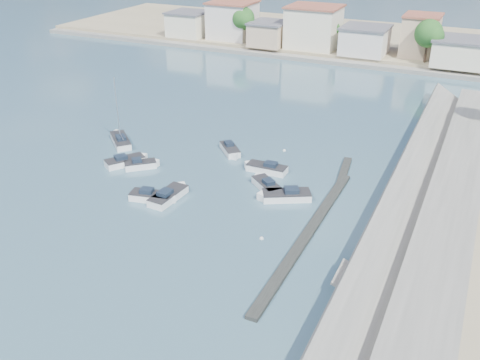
# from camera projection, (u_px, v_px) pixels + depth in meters

# --- Properties ---
(ground) EXTENTS (400.00, 400.00, 0.00)m
(ground) POSITION_uv_depth(u_px,v_px,m) (330.00, 121.00, 76.54)
(ground) COLOR #2E495C
(ground) RESTS_ON ground
(seawall_walkway) EXTENTS (5.00, 90.00, 1.80)m
(seawall_walkway) POSITION_uv_depth(u_px,v_px,m) (443.00, 239.00, 47.30)
(seawall_walkway) COLOR slate
(seawall_walkway) RESTS_ON ground
(breakwater) EXTENTS (2.00, 31.02, 0.35)m
(breakwater) POSITION_uv_depth(u_px,v_px,m) (316.00, 219.00, 51.80)
(breakwater) COLOR black
(breakwater) RESTS_ON ground
(far_shore_land) EXTENTS (160.00, 40.00, 1.40)m
(far_shore_land) POSITION_uv_depth(u_px,v_px,m) (398.00, 43.00, 118.17)
(far_shore_land) COLOR gray
(far_shore_land) RESTS_ON ground
(far_shore_quay) EXTENTS (160.00, 2.50, 0.80)m
(far_shore_quay) POSITION_uv_depth(u_px,v_px,m) (377.00, 67.00, 101.36)
(far_shore_quay) COLOR slate
(far_shore_quay) RESTS_ON ground
(far_town) EXTENTS (113.01, 12.80, 8.35)m
(far_town) POSITION_uv_depth(u_px,v_px,m) (444.00, 42.00, 100.00)
(far_town) COLOR #EBE2C4
(far_town) RESTS_ON far_shore_land
(shore_trees) EXTENTS (74.56, 38.32, 7.92)m
(shore_trees) POSITION_uv_depth(u_px,v_px,m) (425.00, 43.00, 93.23)
(shore_trees) COLOR #38281E
(shore_trees) RESTS_ON ground
(motorboat_a) EXTENTS (2.22, 5.48, 1.48)m
(motorboat_a) POSITION_uv_depth(u_px,v_px,m) (170.00, 195.00, 55.71)
(motorboat_a) COLOR white
(motorboat_a) RESTS_ON ground
(motorboat_b) EXTENTS (3.67, 3.50, 1.48)m
(motorboat_b) POSITION_uv_depth(u_px,v_px,m) (142.00, 165.00, 62.35)
(motorboat_b) COLOR white
(motorboat_b) RESTS_ON ground
(motorboat_c) EXTENTS (5.18, 1.83, 1.48)m
(motorboat_c) POSITION_uv_depth(u_px,v_px,m) (265.00, 168.00, 61.51)
(motorboat_c) COLOR white
(motorboat_c) RESTS_ON ground
(motorboat_d) EXTENTS (5.43, 4.20, 1.48)m
(motorboat_d) POSITION_uv_depth(u_px,v_px,m) (284.00, 196.00, 55.60)
(motorboat_d) COLOR white
(motorboat_d) RESTS_ON ground
(motorboat_e) EXTENTS (4.06, 4.79, 1.48)m
(motorboat_e) POSITION_uv_depth(u_px,v_px,m) (127.00, 161.00, 63.27)
(motorboat_e) COLOR white
(motorboat_e) RESTS_ON ground
(motorboat_f) EXTENTS (4.22, 3.88, 1.48)m
(motorboat_f) POSITION_uv_depth(u_px,v_px,m) (266.00, 185.00, 57.81)
(motorboat_f) COLOR white
(motorboat_f) RESTS_ON ground
(motorboat_g) EXTENTS (3.96, 4.11, 1.48)m
(motorboat_g) POSITION_uv_depth(u_px,v_px,m) (230.00, 150.00, 66.12)
(motorboat_g) COLOR white
(motorboat_g) RESTS_ON ground
(motorboat_h) EXTENTS (4.96, 2.60, 1.48)m
(motorboat_h) POSITION_uv_depth(u_px,v_px,m) (153.00, 197.00, 55.36)
(motorboat_h) COLOR white
(motorboat_h) RESTS_ON ground
(sailboat) EXTENTS (5.21, 5.05, 9.00)m
(sailboat) POSITION_uv_depth(u_px,v_px,m) (120.00, 140.00, 69.02)
(sailboat) COLOR white
(sailboat) RESTS_ON ground
(mooring_buoys) EXTENTS (16.20, 35.47, 0.38)m
(mooring_buoys) POSITION_uv_depth(u_px,v_px,m) (291.00, 225.00, 51.10)
(mooring_buoys) COLOR white
(mooring_buoys) RESTS_ON ground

